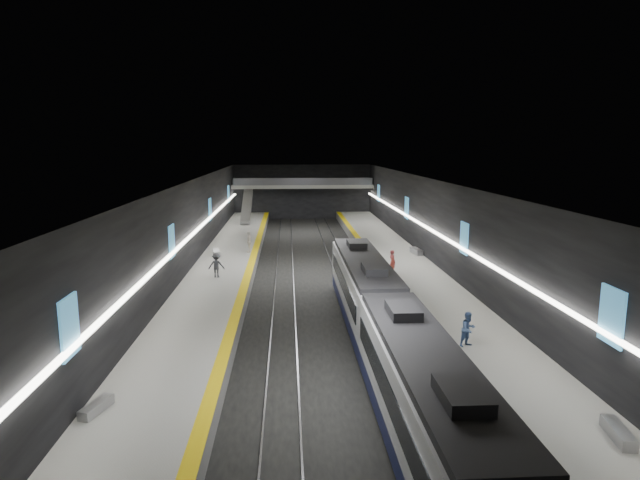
{
  "coord_description": "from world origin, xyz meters",
  "views": [
    {
      "loc": [
        -2.18,
        -43.51,
        10.83
      ],
      "look_at": [
        0.75,
        4.76,
        2.2
      ],
      "focal_mm": 30.0,
      "sensor_mm": 36.0,
      "label": 1
    }
  ],
  "objects": [
    {
      "name": "passenger_right_b",
      "position": [
        6.64,
        -18.91,
        1.87
      ],
      "size": [
        1.06,
        0.98,
        1.75
      ],
      "primitive_type": "imported",
      "rotation": [
        0.0,
        0.0,
        0.48
      ],
      "color": "#49669E",
      "rests_on": "platform_right"
    },
    {
      "name": "platform_right",
      "position": [
        7.5,
        0.0,
        0.5
      ],
      "size": [
        5.0,
        70.0,
        1.0
      ],
      "primitive_type": "cube",
      "color": "slate",
      "rests_on": "ground"
    },
    {
      "name": "platform_left",
      "position": [
        -7.5,
        0.0,
        0.5
      ],
      "size": [
        5.0,
        70.0,
        1.0
      ],
      "primitive_type": "cube",
      "color": "slate",
      "rests_on": "ground"
    },
    {
      "name": "escalator",
      "position": [
        -7.5,
        26.0,
        2.9
      ],
      "size": [
        1.2,
        7.5,
        3.92
      ],
      "primitive_type": "cube",
      "rotation": [
        0.44,
        0.0,
        0.0
      ],
      "color": "#99999E",
      "rests_on": "platform_left"
    },
    {
      "name": "passenger_right_a",
      "position": [
        5.82,
        -3.8,
        1.93
      ],
      "size": [
        0.63,
        0.78,
        1.86
      ],
      "primitive_type": "imported",
      "rotation": [
        0.0,
        0.0,
        1.89
      ],
      "color": "#B44345",
      "rests_on": "platform_right"
    },
    {
      "name": "bench_left_near",
      "position": [
        -9.38,
        -24.57,
        1.2
      ],
      "size": [
        0.89,
        1.67,
        0.39
      ],
      "primitive_type": "cube",
      "rotation": [
        0.0,
        0.0,
        -0.29
      ],
      "color": "#99999E",
      "rests_on": "platform_left"
    },
    {
      "name": "ad_posters",
      "position": [
        -0.0,
        1.0,
        4.5
      ],
      "size": [
        19.94,
        53.5,
        2.2
      ],
      "color": "#3F8CBD",
      "rests_on": "wall_left"
    },
    {
      "name": "bench_right_near",
      "position": [
        8.91,
        -27.53,
        1.22
      ],
      "size": [
        0.79,
        1.88,
        0.45
      ],
      "primitive_type": "cube",
      "rotation": [
        0.0,
        0.0,
        -0.16
      ],
      "color": "#99999E",
      "rests_on": "platform_right"
    },
    {
      "name": "wall_back",
      "position": [
        0.0,
        35.0,
        4.0
      ],
      "size": [
        20.0,
        0.04,
        8.0
      ],
      "primitive_type": "cube",
      "color": "black",
      "rests_on": "ground"
    },
    {
      "name": "cove_light_right",
      "position": [
        9.8,
        0.0,
        3.8
      ],
      "size": [
        0.25,
        68.6,
        0.12
      ],
      "primitive_type": "cube",
      "color": "white",
      "rests_on": "wall_right"
    },
    {
      "name": "cove_light_left",
      "position": [
        -9.8,
        0.0,
        3.8
      ],
      "size": [
        0.25,
        68.6,
        0.12
      ],
      "primitive_type": "cube",
      "color": "white",
      "rests_on": "wall_left"
    },
    {
      "name": "tile_surface_left",
      "position": [
        -7.5,
        0.0,
        1.01
      ],
      "size": [
        5.0,
        70.0,
        0.02
      ],
      "primitive_type": "cube",
      "color": "#A0A09B",
      "rests_on": "platform_left"
    },
    {
      "name": "ground",
      "position": [
        0.0,
        0.0,
        0.0
      ],
      "size": [
        70.0,
        70.0,
        0.0
      ],
      "primitive_type": "plane",
      "color": "black",
      "rests_on": "ground"
    },
    {
      "name": "tactile_strip_right",
      "position": [
        5.3,
        0.0,
        1.02
      ],
      "size": [
        0.6,
        70.0,
        0.02
      ],
      "primitive_type": "cube",
      "color": "yellow",
      "rests_on": "platform_right"
    },
    {
      "name": "tactile_strip_left",
      "position": [
        -5.3,
        0.0,
        1.02
      ],
      "size": [
        0.6,
        70.0,
        0.02
      ],
      "primitive_type": "cube",
      "color": "yellow",
      "rests_on": "platform_left"
    },
    {
      "name": "ceiling",
      "position": [
        0.0,
        0.0,
        8.0
      ],
      "size": [
        20.0,
        70.0,
        0.04
      ],
      "primitive_type": "cube",
      "rotation": [
        3.14,
        0.0,
        0.0
      ],
      "color": "beige",
      "rests_on": "wall_left"
    },
    {
      "name": "passenger_left_a",
      "position": [
        -5.79,
        5.3,
        1.98
      ],
      "size": [
        0.56,
        1.18,
        1.97
      ],
      "primitive_type": "imported",
      "rotation": [
        0.0,
        0.0,
        -1.5
      ],
      "color": "beige",
      "rests_on": "platform_left"
    },
    {
      "name": "wall_right",
      "position": [
        10.0,
        0.0,
        4.0
      ],
      "size": [
        0.04,
        70.0,
        8.0
      ],
      "primitive_type": "cube",
      "color": "black",
      "rests_on": "ground"
    },
    {
      "name": "bench_left_far",
      "position": [
        -8.67,
        4.12,
        1.24
      ],
      "size": [
        0.92,
        2.07,
        0.49
      ],
      "primitive_type": "cube",
      "rotation": [
        0.0,
        0.0,
        0.19
      ],
      "color": "#99999E",
      "rests_on": "platform_left"
    },
    {
      "name": "tile_surface_right",
      "position": [
        7.5,
        0.0,
        1.01
      ],
      "size": [
        5.0,
        70.0,
        0.02
      ],
      "primitive_type": "cube",
      "color": "#A0A09B",
      "rests_on": "platform_right"
    },
    {
      "name": "mezzanine_bridge",
      "position": [
        0.0,
        32.93,
        5.04
      ],
      "size": [
        20.0,
        3.0,
        1.5
      ],
      "color": "gray",
      "rests_on": "wall_left"
    },
    {
      "name": "rails",
      "position": [
        -0.0,
        0.0,
        0.06
      ],
      "size": [
        6.52,
        70.0,
        0.12
      ],
      "color": "gray",
      "rests_on": "ground"
    },
    {
      "name": "bench_right_far",
      "position": [
        9.5,
        3.64,
        1.25
      ],
      "size": [
        0.82,
        2.12,
        0.5
      ],
      "primitive_type": "cube",
      "rotation": [
        0.0,
        0.0,
        0.12
      ],
      "color": "#99999E",
      "rests_on": "platform_right"
    },
    {
      "name": "wall_left",
      "position": [
        -10.0,
        0.0,
        4.0
      ],
      "size": [
        0.04,
        70.0,
        8.0
      ],
      "primitive_type": "cube",
      "color": "black",
      "rests_on": "ground"
    },
    {
      "name": "passenger_left_b",
      "position": [
        -7.57,
        -4.02,
        1.92
      ],
      "size": [
        1.19,
        0.69,
        1.84
      ],
      "primitive_type": "imported",
      "rotation": [
        0.0,
        0.0,
        3.13
      ],
      "color": "#3E3F45",
      "rests_on": "platform_left"
    },
    {
      "name": "train",
      "position": [
        2.5,
        -19.05,
        2.2
      ],
      "size": [
        2.69,
        29.96,
        3.6
      ],
      "color": "#10153D",
      "rests_on": "ground"
    }
  ]
}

